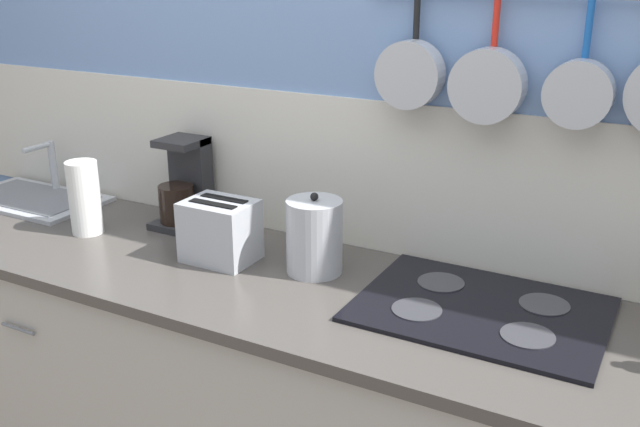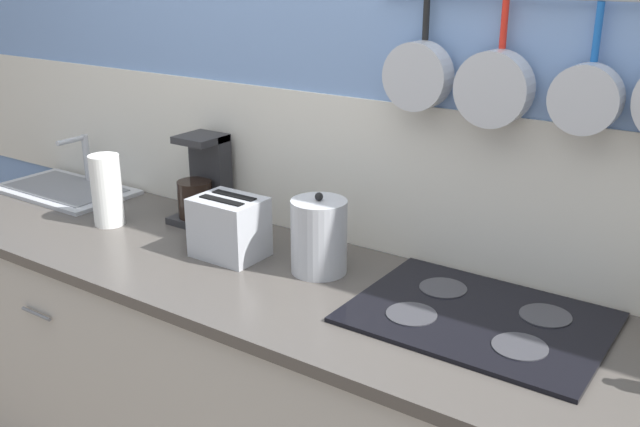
{
  "view_description": "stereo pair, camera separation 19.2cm",
  "coord_description": "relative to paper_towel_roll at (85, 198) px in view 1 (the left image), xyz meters",
  "views": [
    {
      "loc": [
        0.98,
        -1.59,
        1.81
      ],
      "look_at": [
        0.12,
        0.0,
        1.16
      ],
      "focal_mm": 40.0,
      "sensor_mm": 36.0,
      "label": 1
    },
    {
      "loc": [
        1.15,
        -1.49,
        1.81
      ],
      "look_at": [
        0.12,
        0.0,
        1.16
      ],
      "focal_mm": 40.0,
      "sensor_mm": 36.0,
      "label": 2
    }
  ],
  "objects": [
    {
      "name": "paper_towel_roll",
      "position": [
        0.0,
        0.0,
        0.0
      ],
      "size": [
        0.1,
        0.1,
        0.25
      ],
      "color": "white",
      "rests_on": "countertop"
    },
    {
      "name": "toaster",
      "position": [
        0.53,
        0.03,
        -0.03
      ],
      "size": [
        0.23,
        0.16,
        0.19
      ],
      "color": "#B7BABF",
      "rests_on": "countertop"
    },
    {
      "name": "cooktop",
      "position": [
        1.34,
        0.07,
        -0.12
      ],
      "size": [
        0.64,
        0.47,
        0.01
      ],
      "color": "black",
      "rests_on": "countertop"
    },
    {
      "name": "cabinet_base",
      "position": [
        0.78,
        -0.01,
        -0.61
      ],
      "size": [
        3.04,
        0.65,
        0.9
      ],
      "color": "#B7B2A8",
      "rests_on": "ground_plane"
    },
    {
      "name": "coffee_maker",
      "position": [
        0.24,
        0.23,
        0.0
      ],
      "size": [
        0.16,
        0.19,
        0.31
      ],
      "color": "#262628",
      "rests_on": "countertop"
    },
    {
      "name": "countertop",
      "position": [
        0.78,
        -0.01,
        -0.14
      ],
      "size": [
        3.08,
        0.67,
        0.03
      ],
      "color": "#4C4742",
      "rests_on": "cabinet_base"
    },
    {
      "name": "wall_back",
      "position": [
        0.79,
        0.36,
        0.22
      ],
      "size": [
        7.2,
        0.16,
        2.6
      ],
      "color": "#7293C6",
      "rests_on": "ground_plane"
    },
    {
      "name": "kettle",
      "position": [
        0.83,
        0.09,
        -0.01
      ],
      "size": [
        0.17,
        0.17,
        0.25
      ],
      "color": "#B7BABF",
      "rests_on": "countertop"
    },
    {
      "name": "sink_basin",
      "position": [
        -0.44,
        0.15,
        -0.11
      ],
      "size": [
        0.56,
        0.32,
        0.21
      ],
      "color": "#B7BABF",
      "rests_on": "countertop"
    }
  ]
}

